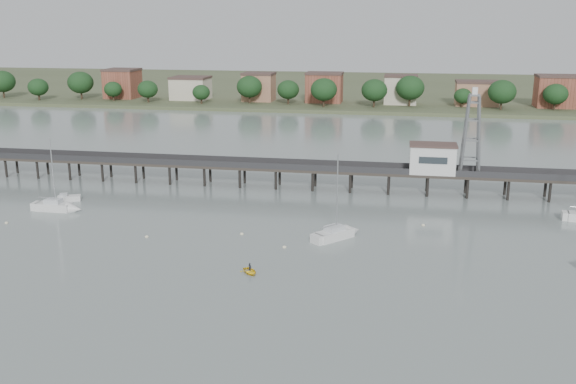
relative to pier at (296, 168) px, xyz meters
name	(u,v)px	position (x,y,z in m)	size (l,w,h in m)	color
ground_plane	(197,336)	(0.00, -60.00, -3.79)	(500.00, 500.00, 0.00)	slate
pier	(296,168)	(0.00, 0.00, 0.00)	(150.00, 5.00, 5.50)	#2D2823
pier_building	(433,158)	(25.00, 0.00, 2.87)	(8.40, 5.40, 5.30)	silver
lattice_tower	(472,135)	(31.50, 0.00, 7.31)	(3.20, 3.20, 15.50)	slate
sailboat_b	(61,207)	(-35.96, -22.08, -3.15)	(7.86, 2.33, 13.00)	white
sailboat_c	(341,233)	(11.22, -27.18, -3.15)	(6.99, 7.47, 13.13)	white
white_tender	(68,198)	(-37.87, -16.06, -3.33)	(4.23, 3.00, 1.52)	white
yellow_dinghy	(250,273)	(1.39, -42.89, -3.79)	(2.01, 0.58, 2.82)	yellow
dinghy_occupant	(250,273)	(1.39, -42.89, -3.79)	(0.40, 1.10, 0.26)	black
mooring_buoys	(278,237)	(2.31, -28.98, -3.71)	(88.97, 14.13, 0.39)	#F7EEC0
far_shore	(362,88)	(0.36, 179.58, -2.85)	(500.00, 170.00, 10.40)	#475133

